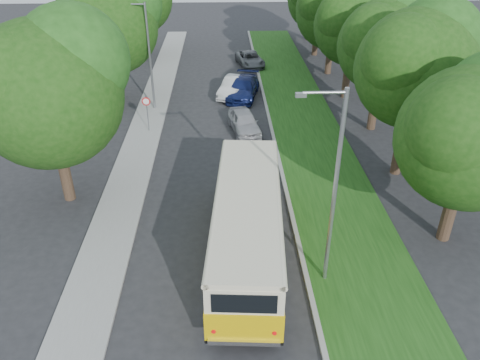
{
  "coord_description": "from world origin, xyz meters",
  "views": [
    {
      "loc": [
        0.38,
        -16.45,
        12.93
      ],
      "look_at": [
        1.14,
        2.96,
        1.5
      ],
      "focal_mm": 35.0,
      "sensor_mm": 36.0,
      "label": 1
    }
  ],
  "objects_px": {
    "lamppost_near": "(333,187)",
    "vintage_bus": "(247,226)",
    "car_white": "(234,87)",
    "car_silver": "(244,122)",
    "lamppost_far": "(148,53)",
    "car_grey": "(250,59)",
    "car_blue": "(243,88)"
  },
  "relations": [
    {
      "from": "lamppost_near",
      "to": "car_grey",
      "type": "bearing_deg",
      "value": 92.38
    },
    {
      "from": "lamppost_near",
      "to": "car_grey",
      "type": "distance_m",
      "value": 29.32
    },
    {
      "from": "car_white",
      "to": "car_silver",
      "type": "bearing_deg",
      "value": -67.45
    },
    {
      "from": "lamppost_far",
      "to": "car_silver",
      "type": "relative_size",
      "value": 1.82
    },
    {
      "from": "car_grey",
      "to": "lamppost_near",
      "type": "bearing_deg",
      "value": -97.54
    },
    {
      "from": "lamppost_far",
      "to": "car_white",
      "type": "bearing_deg",
      "value": 23.77
    },
    {
      "from": "vintage_bus",
      "to": "car_white",
      "type": "distance_m",
      "value": 19.54
    },
    {
      "from": "car_blue",
      "to": "lamppost_far",
      "type": "bearing_deg",
      "value": -149.0
    },
    {
      "from": "vintage_bus",
      "to": "car_grey",
      "type": "distance_m",
      "value": 27.49
    },
    {
      "from": "vintage_bus",
      "to": "car_silver",
      "type": "distance_m",
      "value": 12.74
    },
    {
      "from": "lamppost_near",
      "to": "vintage_bus",
      "type": "distance_m",
      "value": 4.37
    },
    {
      "from": "lamppost_near",
      "to": "car_blue",
      "type": "xyz_separation_m",
      "value": [
        -2.22,
        20.78,
        -3.63
      ]
    },
    {
      "from": "lamppost_far",
      "to": "car_grey",
      "type": "xyz_separation_m",
      "value": [
        7.7,
        10.55,
        -3.49
      ]
    },
    {
      "from": "car_silver",
      "to": "car_white",
      "type": "relative_size",
      "value": 0.93
    },
    {
      "from": "lamppost_far",
      "to": "car_grey",
      "type": "relative_size",
      "value": 1.66
    },
    {
      "from": "vintage_bus",
      "to": "car_silver",
      "type": "height_order",
      "value": "vintage_bus"
    },
    {
      "from": "lamppost_far",
      "to": "vintage_bus",
      "type": "height_order",
      "value": "lamppost_far"
    },
    {
      "from": "lamppost_far",
      "to": "lamppost_near",
      "type": "bearing_deg",
      "value": -64.29
    },
    {
      "from": "lamppost_far",
      "to": "vintage_bus",
      "type": "bearing_deg",
      "value": -70.44
    },
    {
      "from": "lamppost_far",
      "to": "car_blue",
      "type": "bearing_deg",
      "value": 18.82
    },
    {
      "from": "lamppost_near",
      "to": "car_white",
      "type": "relative_size",
      "value": 1.81
    },
    {
      "from": "lamppost_near",
      "to": "car_silver",
      "type": "distance_m",
      "value": 14.99
    },
    {
      "from": "lamppost_far",
      "to": "car_white",
      "type": "height_order",
      "value": "lamppost_far"
    },
    {
      "from": "lamppost_far",
      "to": "car_silver",
      "type": "distance_m",
      "value": 8.42
    },
    {
      "from": "car_silver",
      "to": "car_grey",
      "type": "relative_size",
      "value": 0.91
    },
    {
      "from": "car_silver",
      "to": "car_white",
      "type": "distance_m",
      "value": 6.83
    },
    {
      "from": "lamppost_near",
      "to": "car_blue",
      "type": "bearing_deg",
      "value": 96.1
    },
    {
      "from": "vintage_bus",
      "to": "car_grey",
      "type": "xyz_separation_m",
      "value": [
        1.7,
        27.43,
        -0.91
      ]
    },
    {
      "from": "vintage_bus",
      "to": "car_silver",
      "type": "xyz_separation_m",
      "value": [
        0.47,
        12.7,
        -0.84
      ]
    },
    {
      "from": "lamppost_near",
      "to": "vintage_bus",
      "type": "xyz_separation_m",
      "value": [
        -2.91,
        1.62,
        -2.82
      ]
    },
    {
      "from": "lamppost_near",
      "to": "lamppost_far",
      "type": "relative_size",
      "value": 1.07
    },
    {
      "from": "car_blue",
      "to": "vintage_bus",
      "type": "bearing_deg",
      "value": -79.88
    }
  ]
}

